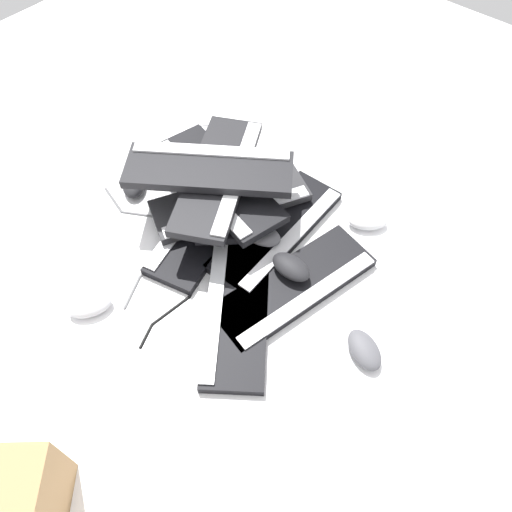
{
  "coord_description": "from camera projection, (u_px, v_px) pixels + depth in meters",
  "views": [
    {
      "loc": [
        0.52,
        0.45,
        1.1
      ],
      "look_at": [
        -0.02,
        -0.01,
        0.09
      ],
      "focal_mm": 35.0,
      "sensor_mm": 36.0,
      "label": 1
    }
  ],
  "objects": [
    {
      "name": "cable_0",
      "position": [
        182.0,
        266.0,
        1.32
      ],
      "size": [
        0.46,
        0.21,
        0.01
      ],
      "color": "black",
      "rests_on": "ground"
    },
    {
      "name": "keyboard_0",
      "position": [
        236.0,
        307.0,
        1.24
      ],
      "size": [
        0.44,
        0.39,
        0.03
      ],
      "color": "black",
      "rests_on": "ground"
    },
    {
      "name": "keyboard_1",
      "position": [
        295.0,
        286.0,
        1.28
      ],
      "size": [
        0.46,
        0.24,
        0.03
      ],
      "color": "black",
      "rests_on": "ground"
    },
    {
      "name": "keyboard_5",
      "position": [
        223.0,
        180.0,
        1.41
      ],
      "size": [
        0.42,
        0.41,
        0.03
      ],
      "color": "black",
      "rests_on": "keyboard_4"
    },
    {
      "name": "mouse_5",
      "position": [
        291.0,
        267.0,
        1.27
      ],
      "size": [
        0.07,
        0.11,
        0.04
      ],
      "primitive_type": "ellipsoid",
      "rotation": [
        0.0,
        0.0,
        1.56
      ],
      "color": "black",
      "rests_on": "keyboard_1"
    },
    {
      "name": "keyboard_6",
      "position": [
        218.0,
        181.0,
        1.37
      ],
      "size": [
        0.24,
        0.46,
        0.03
      ],
      "color": "black",
      "rests_on": "keyboard_5"
    },
    {
      "name": "ground_plane",
      "position": [
        254.0,
        283.0,
        1.3
      ],
      "size": [
        3.2,
        3.2,
        0.0
      ],
      "primitive_type": "plane",
      "color": "white"
    },
    {
      "name": "mouse_2",
      "position": [
        261.0,
        235.0,
        1.33
      ],
      "size": [
        0.09,
        0.12,
        0.04
      ],
      "primitive_type": "ellipsoid",
      "rotation": [
        0.0,
        0.0,
        4.94
      ],
      "color": "#4C4C51",
      "rests_on": "keyboard_2"
    },
    {
      "name": "mouse_0",
      "position": [
        368.0,
        220.0,
        1.39
      ],
      "size": [
        0.12,
        0.13,
        0.04
      ],
      "primitive_type": "ellipsoid",
      "rotation": [
        0.0,
        0.0,
        5.44
      ],
      "color": "silver",
      "rests_on": "ground"
    },
    {
      "name": "keyboard_2",
      "position": [
        277.0,
        230.0,
        1.38
      ],
      "size": [
        0.45,
        0.17,
        0.03
      ],
      "color": "black",
      "rests_on": "ground"
    },
    {
      "name": "mouse_1",
      "position": [
        134.0,
        184.0,
        1.47
      ],
      "size": [
        0.12,
        0.13,
        0.04
      ],
      "primitive_type": "ellipsoid",
      "rotation": [
        0.0,
        0.0,
        0.82
      ],
      "color": "black",
      "rests_on": "ground"
    },
    {
      "name": "keyboard_7",
      "position": [
        219.0,
        176.0,
        1.34
      ],
      "size": [
        0.46,
        0.34,
        0.03
      ],
      "color": "black",
      "rests_on": "keyboard_6"
    },
    {
      "name": "keyboard_4",
      "position": [
        231.0,
        201.0,
        1.4
      ],
      "size": [
        0.46,
        0.34,
        0.03
      ],
      "color": "#232326",
      "rests_on": "keyboard_3"
    },
    {
      "name": "cable_1",
      "position": [
        141.0,
        237.0,
        1.38
      ],
      "size": [
        0.27,
        0.37,
        0.01
      ],
      "color": "#59595B",
      "rests_on": "ground"
    },
    {
      "name": "keyboard_3",
      "position": [
        206.0,
        223.0,
        1.4
      ],
      "size": [
        0.46,
        0.26,
        0.03
      ],
      "color": "black",
      "rests_on": "ground"
    },
    {
      "name": "mouse_3",
      "position": [
        364.0,
        350.0,
        1.17
      ],
      "size": [
        0.11,
        0.13,
        0.04
      ],
      "primitive_type": "ellipsoid",
      "rotation": [
        0.0,
        0.0,
        4.24
      ],
      "color": "#4C4C51",
      "rests_on": "ground"
    },
    {
      "name": "keyboard_8",
      "position": [
        209.0,
        169.0,
        1.31
      ],
      "size": [
        0.38,
        0.44,
        0.03
      ],
      "color": "black",
      "rests_on": "keyboard_7"
    },
    {
      "name": "mouse_4",
      "position": [
        90.0,
        305.0,
        1.24
      ],
      "size": [
        0.13,
        0.11,
        0.04
      ],
      "primitive_type": "ellipsoid",
      "rotation": [
        0.0,
        0.0,
        2.6
      ],
      "color": "#B7B7BC",
      "rests_on": "ground"
    }
  ]
}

